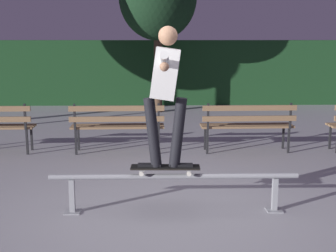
{
  "coord_description": "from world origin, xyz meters",
  "views": [
    {
      "loc": [
        -0.19,
        -5.0,
        1.97
      ],
      "look_at": [
        -0.05,
        0.91,
        0.85
      ],
      "focal_mm": 50.17,
      "sensor_mm": 36.0,
      "label": 1
    }
  ],
  "objects_px": {
    "skateboard": "(165,168)",
    "skateboarder": "(165,85)",
    "park_bench_left_center": "(117,123)",
    "park_bench_right_center": "(248,122)",
    "grind_rail": "(174,182)"
  },
  "relations": [
    {
      "from": "skateboard",
      "to": "skateboarder",
      "type": "relative_size",
      "value": 0.5
    },
    {
      "from": "park_bench_left_center",
      "to": "park_bench_right_center",
      "type": "bearing_deg",
      "value": 0.0
    },
    {
      "from": "skateboard",
      "to": "grind_rail",
      "type": "bearing_deg",
      "value": 0.0
    },
    {
      "from": "skateboarder",
      "to": "park_bench_right_center",
      "type": "bearing_deg",
      "value": 62.27
    },
    {
      "from": "skateboard",
      "to": "park_bench_left_center",
      "type": "bearing_deg",
      "value": 105.46
    },
    {
      "from": "grind_rail",
      "to": "park_bench_right_center",
      "type": "relative_size",
      "value": 1.76
    },
    {
      "from": "skateboarder",
      "to": "skateboard",
      "type": "bearing_deg",
      "value": 178.32
    },
    {
      "from": "skateboard",
      "to": "park_bench_left_center",
      "type": "height_order",
      "value": "park_bench_left_center"
    },
    {
      "from": "skateboard",
      "to": "park_bench_left_center",
      "type": "xyz_separation_m",
      "value": [
        -0.77,
        2.79,
        0.01
      ]
    },
    {
      "from": "park_bench_right_center",
      "to": "skateboarder",
      "type": "bearing_deg",
      "value": -117.73
    },
    {
      "from": "skateboard",
      "to": "skateboarder",
      "type": "distance_m",
      "value": 0.94
    },
    {
      "from": "skateboard",
      "to": "skateboarder",
      "type": "height_order",
      "value": "skateboarder"
    },
    {
      "from": "grind_rail",
      "to": "skateboard",
      "type": "xyz_separation_m",
      "value": [
        -0.1,
        0.0,
        0.17
      ]
    },
    {
      "from": "grind_rail",
      "to": "park_bench_right_center",
      "type": "xyz_separation_m",
      "value": [
        1.37,
        2.79,
        0.19
      ]
    },
    {
      "from": "skateboarder",
      "to": "park_bench_left_center",
      "type": "height_order",
      "value": "skateboarder"
    }
  ]
}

